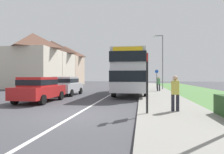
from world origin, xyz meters
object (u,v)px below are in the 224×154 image
Objects in this scene: bus_stop_sign at (147,79)px; street_lamp_mid at (162,58)px; pedestrian_walking_away at (158,83)px; parked_car_red at (39,88)px; parked_car_silver at (66,85)px; pedestrian_at_stop at (175,92)px; double_decker_bus at (131,71)px; cycle_route_sign at (157,78)px.

street_lamp_mid reaches higher than bus_stop_sign.
pedestrian_walking_away is 0.25× the size of street_lamp_mid.
parked_car_red is 15.53m from street_lamp_mid.
pedestrian_at_stop reaches higher than parked_car_silver.
bus_stop_sign is at bearing -152.30° from pedestrian_at_stop.
double_decker_bus is at bearing 96.66° from bus_stop_sign.
street_lamp_mid is (0.62, 3.05, 2.86)m from pedestrian_walking_away.
pedestrian_walking_away is (8.28, 4.66, 0.09)m from parked_car_silver.
parked_car_red is at bearing -89.28° from parked_car_silver.
cycle_route_sign is at bearing 47.76° from parked_car_silver.
bus_stop_sign reaches higher than pedestrian_at_stop.
street_lamp_mid is at bearing 60.79° from double_decker_bus.
pedestrian_at_stop is 15.52m from street_lamp_mid.
street_lamp_mid is (2.17, 15.87, 2.30)m from bus_stop_sign.
cycle_route_sign is at bearing 69.20° from double_decker_bus.
cycle_route_sign reaches higher than parked_car_silver.
double_decker_bus is 7.02m from street_lamp_mid.
pedestrian_at_stop is (2.38, -9.28, -1.17)m from double_decker_bus.
street_lamp_mid is at bearing -73.60° from cycle_route_sign.
double_decker_bus is 5.98m from parked_car_silver.
parked_car_silver is at bearing -132.24° from cycle_route_sign.
pedestrian_at_stop is (7.96, -7.52, 0.09)m from parked_car_silver.
pedestrian_walking_away is 0.64× the size of bus_stop_sign.
pedestrian_walking_away is 0.66× the size of cycle_route_sign.
bus_stop_sign is at bearing -83.34° from double_decker_bus.
double_decker_bus reaches higher than parked_car_red.
pedestrian_walking_away is (0.32, 12.18, 0.00)m from pedestrian_at_stop.
pedestrian_walking_away reaches higher than parked_car_red.
parked_car_red is at bearing 152.64° from bus_stop_sign.
pedestrian_walking_away is 12.92m from bus_stop_sign.
parked_car_silver is 2.35× the size of pedestrian_at_stop.
pedestrian_at_stop is 1.49m from bus_stop_sign.
cycle_route_sign reaches higher than parked_car_red.
bus_stop_sign is (-1.22, -0.64, 0.56)m from pedestrian_at_stop.
parked_car_silver is 1.56× the size of cycle_route_sign.
bus_stop_sign reaches higher than cycle_route_sign.
pedestrian_walking_away is (8.22, 9.37, 0.09)m from parked_car_red.
parked_car_silver is at bearing 136.62° from pedestrian_at_stop.
pedestrian_at_stop reaches higher than parked_car_red.
pedestrian_walking_away is at bearing 46.98° from double_decker_bus.
double_decker_bus reaches higher than parked_car_silver.
cycle_route_sign is at bearing 84.43° from bus_stop_sign.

